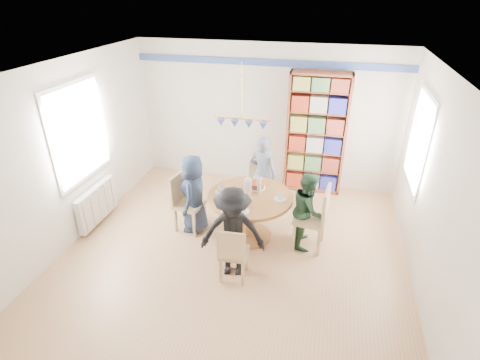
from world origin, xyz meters
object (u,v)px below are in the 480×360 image
(person_right, at_px, (308,210))
(person_near, at_px, (233,233))
(chair_left, at_px, (185,200))
(person_left, at_px, (194,194))
(dining_table, at_px, (250,207))
(person_far, at_px, (262,173))
(radiator, at_px, (97,204))
(chair_right, at_px, (316,216))
(bookshelf, at_px, (316,135))
(chair_near, at_px, (233,252))
(chair_far, at_px, (260,181))

(person_right, height_order, person_near, person_near)
(chair_left, height_order, person_left, person_left)
(person_left, distance_m, person_right, 1.79)
(dining_table, relative_size, person_far, 0.96)
(radiator, relative_size, person_near, 0.75)
(chair_right, distance_m, bookshelf, 1.96)
(bookshelf, bearing_deg, chair_left, -135.95)
(person_left, relative_size, person_right, 1.08)
(chair_left, bearing_deg, person_right, 1.31)
(person_right, relative_size, bookshelf, 0.53)
(person_right, bearing_deg, dining_table, 90.27)
(chair_right, xyz_separation_m, chair_near, (-1.01, -0.98, -0.11))
(chair_near, bearing_deg, chair_left, 136.43)
(radiator, bearing_deg, bookshelf, 31.14)
(dining_table, bearing_deg, person_far, 89.05)
(chair_left, relative_size, chair_near, 1.14)
(person_right, bearing_deg, chair_near, 137.25)
(chair_right, bearing_deg, chair_far, 134.33)
(person_right, bearing_deg, chair_right, -124.91)
(chair_far, relative_size, person_left, 0.64)
(person_left, xyz_separation_m, person_near, (0.87, -0.89, 0.02))
(dining_table, distance_m, person_right, 0.88)
(person_right, relative_size, person_far, 0.89)
(chair_far, xyz_separation_m, person_near, (0.01, -1.93, 0.21))
(radiator, bearing_deg, person_right, 4.11)
(person_far, relative_size, person_near, 1.02)
(person_near, bearing_deg, chair_right, 29.49)
(chair_right, relative_size, person_far, 0.76)
(chair_right, height_order, person_near, person_near)
(chair_far, distance_m, chair_near, 2.07)
(dining_table, xyz_separation_m, chair_left, (-1.07, 0.01, -0.03))
(person_left, bearing_deg, person_far, 130.72)
(chair_near, height_order, bookshelf, bookshelf)
(chair_far, bearing_deg, person_left, -129.49)
(chair_right, xyz_separation_m, bookshelf, (-0.18, 1.88, 0.54))
(dining_table, xyz_separation_m, person_far, (0.02, 0.93, 0.12))
(radiator, xyz_separation_m, chair_far, (2.49, 1.25, 0.11))
(person_right, bearing_deg, chair_left, 88.32)
(person_left, height_order, person_right, person_left)
(person_left, bearing_deg, person_right, 87.13)
(radiator, xyz_separation_m, person_far, (2.56, 1.13, 0.33))
(dining_table, xyz_separation_m, person_left, (-0.91, 0.01, 0.09))
(chair_near, xyz_separation_m, person_left, (-0.91, 1.02, 0.19))
(chair_left, relative_size, chair_far, 1.14)
(radiator, bearing_deg, chair_right, 2.67)
(chair_left, relative_size, person_near, 0.72)
(person_right, height_order, bookshelf, bookshelf)
(radiator, xyz_separation_m, person_right, (3.43, 0.25, 0.25))
(dining_table, bearing_deg, chair_near, -90.26)
(chair_right, distance_m, person_near, 1.34)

